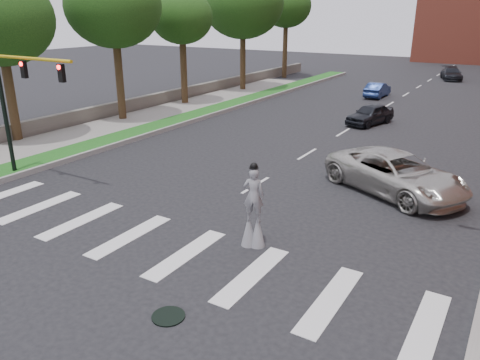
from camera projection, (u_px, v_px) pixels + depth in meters
ground_plane at (137, 257)px, 15.60m from camera, size 160.00×160.00×0.00m
grass_median at (205, 113)px, 37.25m from camera, size 2.00×60.00×0.25m
median_curb at (216, 114)px, 36.73m from camera, size 0.20×60.00×0.28m
sidewalk_left at (79, 135)px, 30.71m from camera, size 4.00×60.00×0.18m
stone_wall at (167, 97)px, 41.41m from camera, size 0.50×56.00×1.10m
manhole at (168, 316)px, 12.52m from camera, size 0.90×0.90×0.04m
traffic_signal at (17, 94)px, 21.40m from camera, size 5.30×0.23×6.20m
stilt_performer at (253, 212)px, 15.93m from camera, size 0.82×0.65×3.05m
suv_crossing at (396, 173)px, 20.80m from camera, size 7.29×5.73×1.84m
car_near at (370, 114)px, 33.70m from camera, size 2.84×4.62×1.47m
car_mid at (377, 90)px, 44.49m from camera, size 1.51×4.23×1.39m
car_far at (451, 74)px, 55.83m from camera, size 3.36×5.38×1.45m
tree_2 at (113, 7)px, 32.38m from camera, size 6.70×6.70×10.91m
tree_3 at (182, 18)px, 38.69m from camera, size 5.20×5.20×9.50m
tree_4 at (243, 3)px, 45.48m from camera, size 7.99×7.99×11.88m
tree_5 at (286, 6)px, 55.16m from camera, size 5.91×5.91×10.86m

